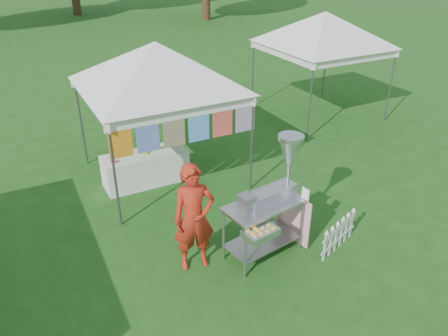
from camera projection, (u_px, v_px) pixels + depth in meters
ground at (241, 266)px, 7.22m from camera, size 120.00×120.00×0.00m
canopy_main at (155, 42)px, 8.54m from camera, size 4.24×4.24×3.45m
canopy_right at (326, 12)px, 11.99m from camera, size 4.24×4.24×3.45m
donut_cart at (275, 190)px, 7.04m from camera, size 1.49×1.21×2.05m
vendor at (194, 218)px, 6.82m from camera, size 0.74×0.55×1.84m
picket_fence at (339, 235)px, 7.49m from camera, size 1.02×0.39×0.56m
display_table at (146, 168)px, 9.51m from camera, size 1.80×0.70×0.70m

